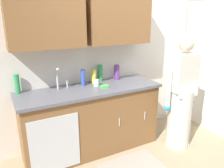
{
  "coord_description": "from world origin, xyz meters",
  "views": [
    {
      "loc": [
        -1.66,
        -1.98,
        1.91
      ],
      "look_at": [
        -0.29,
        0.55,
        1.0
      ],
      "focal_mm": 35.84,
      "sensor_mm": 36.0,
      "label": 1
    }
  ],
  "objects": [
    {
      "name": "cup_by_sink",
      "position": [
        -0.44,
        0.75,
        0.98
      ],
      "size": [
        0.08,
        0.08,
        0.09
      ],
      "primitive_type": "cylinder",
      "color": "white",
      "rests_on": "countertop"
    },
    {
      "name": "sponge",
      "position": [
        -0.37,
        0.63,
        0.96
      ],
      "size": [
        0.11,
        0.07,
        0.03
      ],
      "primitive_type": "cube",
      "color": "#4CBF4C",
      "rests_on": "countertop"
    },
    {
      "name": "closet_door_panel",
      "position": [
        1.45,
        0.4,
        1.05
      ],
      "size": [
        0.04,
        1.1,
        2.1
      ],
      "primitive_type": "cube",
      "rotation": [
        0.0,
        0.0,
        1.57
      ],
      "color": "silver",
      "rests_on": "ground"
    },
    {
      "name": "counter_cabinet",
      "position": [
        -0.55,
        0.7,
        0.45
      ],
      "size": [
        1.9,
        0.62,
        0.9
      ],
      "color": "brown",
      "rests_on": "ground"
    },
    {
      "name": "bottle_cleaner_spray",
      "position": [
        -0.41,
        0.89,
        1.04
      ],
      "size": [
        0.07,
        0.07,
        0.2
      ],
      "primitive_type": "cylinder",
      "color": "#D8D14C",
      "rests_on": "countertop"
    },
    {
      "name": "bottle_dish_liquid",
      "position": [
        -0.59,
        0.85,
        1.05
      ],
      "size": [
        0.06,
        0.06,
        0.23
      ],
      "primitive_type": "cylinder",
      "color": "#334CB2",
      "rests_on": "countertop"
    },
    {
      "name": "countertop",
      "position": [
        -0.55,
        0.7,
        0.92
      ],
      "size": [
        1.96,
        0.66,
        0.04
      ],
      "primitive_type": "cube",
      "color": "#595960",
      "rests_on": "counter_cabinet"
    },
    {
      "name": "kitchen_wall_with_uppers",
      "position": [
        -0.14,
        0.99,
        1.48
      ],
      "size": [
        4.8,
        0.44,
        2.7
      ],
      "color": "beige",
      "rests_on": "ground"
    },
    {
      "name": "bottle_water_short",
      "position": [
        -0.02,
        0.9,
        1.05
      ],
      "size": [
        0.08,
        0.08,
        0.22
      ],
      "primitive_type": "cylinder",
      "color": "#66388C",
      "rests_on": "countertop"
    },
    {
      "name": "sink",
      "position": [
        -0.91,
        0.71,
        0.93
      ],
      "size": [
        0.5,
        0.36,
        0.35
      ],
      "color": "#B7BABF",
      "rests_on": "counter_cabinet"
    },
    {
      "name": "bottle_soap",
      "position": [
        -1.44,
        0.94,
        1.06
      ],
      "size": [
        0.06,
        0.06,
        0.25
      ],
      "primitive_type": "cylinder",
      "color": "#2D8C4C",
      "rests_on": "countertop"
    },
    {
      "name": "floor_mat",
      "position": [
        -0.28,
        0.05,
        0.01
      ],
      "size": [
        0.8,
        0.5,
        0.01
      ],
      "primitive_type": "cube",
      "color": "gray",
      "rests_on": "ground"
    },
    {
      "name": "ground_plane",
      "position": [
        0.0,
        0.0,
        0.0
      ],
      "size": [
        9.0,
        9.0,
        0.0
      ],
      "primitive_type": "plane",
      "color": "#998466"
    },
    {
      "name": "person_at_sink",
      "position": [
        0.62,
        0.17,
        0.69
      ],
      "size": [
        0.55,
        0.34,
        1.62
      ],
      "color": "white",
      "rests_on": "ground"
    },
    {
      "name": "bottle_water_tall",
      "position": [
        -0.29,
        0.93,
        1.06
      ],
      "size": [
        0.07,
        0.07,
        0.25
      ],
      "primitive_type": "cylinder",
      "color": "#2D8C4C",
      "rests_on": "countertop"
    }
  ]
}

